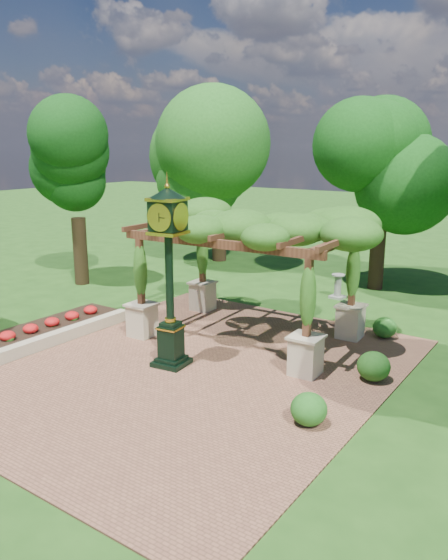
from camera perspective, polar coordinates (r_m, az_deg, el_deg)
The scene contains 13 objects.
ground at distance 14.47m, azimuth -5.77°, elevation -10.46°, with size 120.00×120.00×0.00m, color #1E4714.
brick_plaza at distance 15.16m, azimuth -3.29°, elevation -9.15°, with size 10.00×12.00×0.04m, color brown.
border_wall at distance 17.84m, azimuth -16.08°, elevation -5.49°, with size 0.35×5.00×0.40m, color #C6B793.
flower_bed at distance 18.52m, azimuth -17.85°, elevation -4.96°, with size 1.50×5.00×0.36m, color red.
pedestal_clock at distance 14.50m, azimuth -5.78°, elevation 1.96°, with size 1.09×1.09×4.97m.
pergola at distance 16.64m, azimuth 2.37°, elevation 4.97°, with size 6.71×4.38×4.12m.
sundial at distance 22.26m, azimuth 11.80°, elevation -0.79°, with size 0.57×0.57×0.98m.
shrub_front at distance 12.25m, azimuth 8.85°, elevation -13.19°, with size 0.80×0.80×0.72m, color #1F5819.
shrub_mid at distance 14.71m, azimuth 15.37°, elevation -8.69°, with size 0.85×0.85×0.77m, color #205217.
shrub_back at distance 17.97m, azimuth 16.44°, elevation -4.79°, with size 0.74×0.74×0.66m, color #205819.
tree_west_near at distance 24.32m, azimuth -15.33°, elevation 11.54°, with size 3.42×3.42×7.56m.
tree_west_far at distance 28.58m, azimuth -0.53°, elevation 12.94°, with size 5.02×5.02×8.01m.
tree_north at distance 23.56m, azimuth 16.27°, elevation 11.12°, with size 3.86×3.86×7.36m.
Camera 1 is at (8.68, -9.95, 5.92)m, focal length 35.00 mm.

